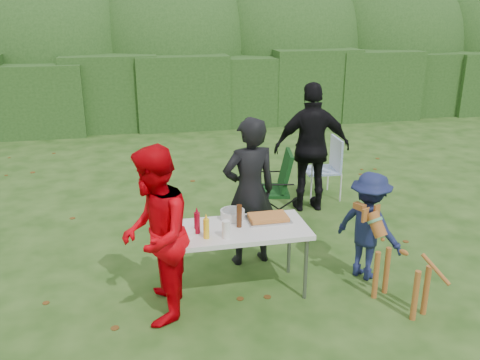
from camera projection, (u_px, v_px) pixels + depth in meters
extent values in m
plane|color=#1E4211|center=(263.00, 287.00, 5.50)|extent=(80.00, 80.00, 0.00)
cube|color=#23471C|center=(182.00, 92.00, 12.61)|extent=(22.00, 1.40, 1.70)
ellipsoid|color=#3D6628|center=(174.00, 55.00, 13.84)|extent=(20.00, 2.60, 3.20)
cube|color=silver|center=(235.00, 230.00, 5.19)|extent=(1.50, 0.70, 0.05)
cylinder|color=slate|center=(172.00, 283.00, 4.92)|extent=(0.04, 0.04, 0.69)
cylinder|color=slate|center=(306.00, 269.00, 5.19)|extent=(0.04, 0.04, 0.69)
cylinder|color=slate|center=(168.00, 257.00, 5.44)|extent=(0.04, 0.04, 0.69)
cylinder|color=slate|center=(289.00, 245.00, 5.71)|extent=(0.04, 0.04, 0.69)
imported|color=black|center=(250.00, 192.00, 5.79)|extent=(0.69, 0.51, 1.75)
imported|color=#D5000A|center=(155.00, 236.00, 4.73)|extent=(0.76, 0.92, 1.72)
imported|color=black|center=(312.00, 148.00, 7.32)|extent=(1.15, 0.58, 1.89)
imported|color=#182049|center=(369.00, 226.00, 5.55)|extent=(0.80, 0.91, 1.22)
cube|color=#B7B7BA|center=(268.00, 219.00, 5.37)|extent=(0.45, 0.30, 0.02)
cube|color=#C97937|center=(268.00, 217.00, 5.36)|extent=(0.40, 0.26, 0.04)
cylinder|color=yellow|center=(206.00, 229.00, 4.93)|extent=(0.06, 0.06, 0.20)
cylinder|color=maroon|center=(197.00, 223.00, 5.04)|extent=(0.06, 0.06, 0.22)
cylinder|color=#47230F|center=(239.00, 216.00, 5.18)|extent=(0.06, 0.06, 0.24)
cylinder|color=white|center=(174.00, 214.00, 5.21)|extent=(0.12, 0.12, 0.26)
cylinder|color=white|center=(226.00, 229.00, 4.94)|extent=(0.08, 0.08, 0.18)
cylinder|color=silver|center=(233.00, 214.00, 5.39)|extent=(0.26, 0.26, 0.10)
cylinder|color=white|center=(183.00, 232.00, 5.03)|extent=(0.24, 0.24, 0.05)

